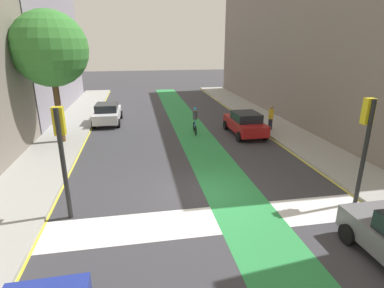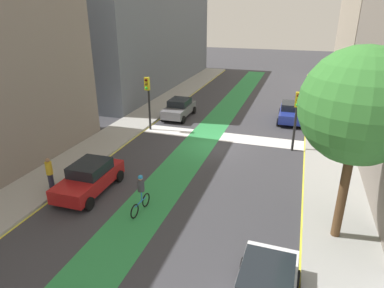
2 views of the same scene
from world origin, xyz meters
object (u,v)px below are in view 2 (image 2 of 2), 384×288
at_px(traffic_signal_near_right, 148,93).
at_px(street_tree_near, 359,107).
at_px(pedestrian_sidewalk_right_a, 50,173).
at_px(car_blue_left_near, 291,112).
at_px(car_red_right_far, 89,178).
at_px(car_grey_right_near, 179,108).
at_px(traffic_signal_near_left, 297,110).
at_px(cyclist_in_lane, 141,193).

relative_size(traffic_signal_near_right, street_tree_near, 0.54).
relative_size(pedestrian_sidewalk_right_a, street_tree_near, 0.22).
xyz_separation_m(car_blue_left_near, street_tree_near, (-2.58, 15.45, 4.84)).
height_order(car_red_right_far, pedestrian_sidewalk_right_a, pedestrian_sidewalk_right_a).
height_order(car_grey_right_near, pedestrian_sidewalk_right_a, pedestrian_sidewalk_right_a).
relative_size(traffic_signal_near_right, car_red_right_far, 0.98).
bearing_deg(car_red_right_far, traffic_signal_near_left, -138.00).
height_order(pedestrian_sidewalk_right_a, street_tree_near, street_tree_near).
distance_m(traffic_signal_near_right, pedestrian_sidewalk_right_a, 10.37).
bearing_deg(pedestrian_sidewalk_right_a, car_red_right_far, -167.35).
xyz_separation_m(car_grey_right_near, cyclist_in_lane, (-3.33, 14.33, 0.17)).
xyz_separation_m(traffic_signal_near_right, cyclist_in_lane, (-4.39, 10.52, -1.93)).
bearing_deg(car_grey_right_near, car_blue_left_near, -169.20).
bearing_deg(pedestrian_sidewalk_right_a, car_grey_right_near, -98.30).
height_order(traffic_signal_near_right, cyclist_in_lane, traffic_signal_near_right).
bearing_deg(car_blue_left_near, pedestrian_sidewalk_right_a, 54.25).
relative_size(car_red_right_far, pedestrian_sidewalk_right_a, 2.54).
bearing_deg(car_red_right_far, car_grey_right_near, -89.95).
bearing_deg(pedestrian_sidewalk_right_a, traffic_signal_near_left, -141.94).
distance_m(traffic_signal_near_right, cyclist_in_lane, 11.56).
height_order(traffic_signal_near_right, car_red_right_far, traffic_signal_near_right).
bearing_deg(traffic_signal_near_left, traffic_signal_near_right, -4.88).
xyz_separation_m(car_red_right_far, cyclist_in_lane, (-3.32, 0.83, 0.17)).
xyz_separation_m(traffic_signal_near_left, car_red_right_far, (9.73, 8.76, -2.02)).
bearing_deg(car_blue_left_near, cyclist_in_lane, 69.69).
height_order(car_red_right_far, cyclist_in_lane, cyclist_in_lane).
relative_size(traffic_signal_near_left, street_tree_near, 0.52).
xyz_separation_m(traffic_signal_near_right, street_tree_near, (-12.93, 9.86, 2.74)).
bearing_deg(traffic_signal_near_right, car_red_right_far, 96.35).
bearing_deg(pedestrian_sidewalk_right_a, street_tree_near, -178.81).
relative_size(traffic_signal_near_right, pedestrian_sidewalk_right_a, 2.48).
bearing_deg(car_grey_right_near, traffic_signal_near_left, 154.05).
distance_m(car_grey_right_near, street_tree_near, 18.74).
height_order(cyclist_in_lane, pedestrian_sidewalk_right_a, cyclist_in_lane).
bearing_deg(traffic_signal_near_left, street_tree_near, 103.38).
distance_m(traffic_signal_near_left, car_grey_right_near, 11.02).
bearing_deg(traffic_signal_near_right, cyclist_in_lane, 112.68).
bearing_deg(cyclist_in_lane, car_blue_left_near, -110.31).
bearing_deg(car_red_right_far, street_tree_near, 179.17).
bearing_deg(car_blue_left_near, street_tree_near, 99.48).
distance_m(pedestrian_sidewalk_right_a, street_tree_near, 14.66).
bearing_deg(street_tree_near, car_grey_right_near, -49.05).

